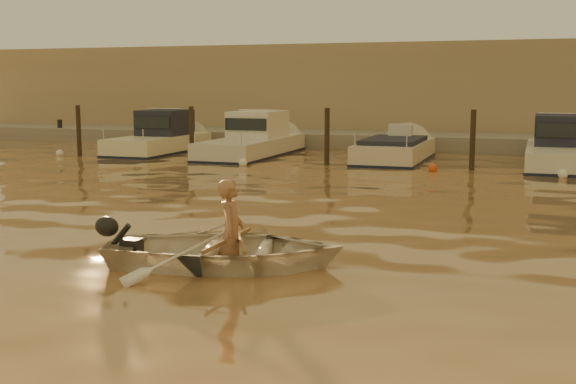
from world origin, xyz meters
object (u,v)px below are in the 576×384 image
at_px(dinghy, 225,250).
at_px(moored_boat_2, 252,140).
at_px(person, 231,233).
at_px(moored_boat_1, 159,137).
at_px(moored_boat_4, 563,148).
at_px(moored_boat_3, 395,154).
at_px(waterfront_building, 401,93).

distance_m(dinghy, moored_boat_2, 17.79).
bearing_deg(person, dinghy, 90.00).
bearing_deg(moored_boat_1, moored_boat_4, 0.00).
height_order(moored_boat_2, moored_boat_3, moored_boat_2).
relative_size(dinghy, person, 2.22).
xyz_separation_m(moored_boat_3, moored_boat_4, (5.85, 0.00, 0.40)).
bearing_deg(waterfront_building, moored_boat_3, -80.64).
bearing_deg(waterfront_building, person, -85.02).
relative_size(dinghy, moored_boat_1, 0.57).
height_order(person, moored_boat_4, moored_boat_4).
distance_m(moored_boat_3, waterfront_building, 11.36).
height_order(moored_boat_1, moored_boat_3, moored_boat_1).
height_order(dinghy, moored_boat_2, moored_boat_2).
distance_m(dinghy, waterfront_building, 27.83).
xyz_separation_m(person, moored_boat_2, (-6.35, 16.63, 0.09)).
bearing_deg(dinghy, moored_boat_3, -12.43).
bearing_deg(moored_boat_4, moored_boat_3, 180.00).
relative_size(moored_boat_3, moored_boat_4, 0.87).
xyz_separation_m(moored_boat_3, waterfront_building, (-1.81, 11.00, 2.17)).
xyz_separation_m(moored_boat_2, moored_boat_3, (5.76, 0.00, -0.40)).
bearing_deg(person, waterfront_building, -9.16).
relative_size(dinghy, moored_boat_4, 0.51).
distance_m(person, moored_boat_2, 17.80).
relative_size(person, waterfront_building, 0.04).
bearing_deg(moored_boat_1, waterfront_building, 53.49).
xyz_separation_m(moored_boat_1, moored_boat_4, (15.81, 0.00, 0.00)).
bearing_deg(moored_boat_4, dinghy, -107.82).
distance_m(moored_boat_1, waterfront_building, 13.80).
distance_m(person, moored_boat_1, 19.69).
height_order(dinghy, moored_boat_3, moored_boat_3).
xyz_separation_m(dinghy, waterfront_building, (-2.31, 27.65, 2.14)).
relative_size(dinghy, moored_boat_3, 0.58).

